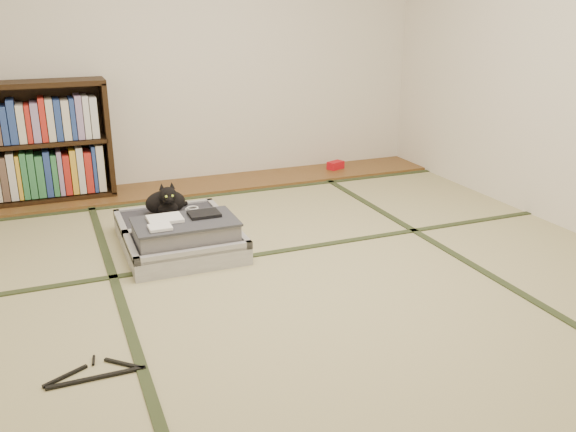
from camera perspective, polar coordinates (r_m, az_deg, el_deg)
name	(u,v)px	position (r m, az deg, el deg)	size (l,w,h in m)	color
floor	(303,277)	(3.48, 1.41, -5.76)	(4.50, 4.50, 0.00)	tan
wood_strip	(210,184)	(5.25, -7.28, 2.96)	(4.00, 0.50, 0.02)	brown
red_item	(336,165)	(5.68, 4.47, 4.77)	(0.15, 0.09, 0.07)	red
room_shell	(305,5)	(3.15, 1.63, 19.10)	(4.50, 4.50, 4.50)	white
tatami_borders	(272,246)	(3.90, -1.48, -2.86)	(4.00, 4.50, 0.01)	#2D381E
bookcase	(18,146)	(5.07, -23.91, 6.00)	(1.35, 0.31, 0.92)	black
suitcase	(180,235)	(3.90, -10.10, -1.72)	(0.69, 0.92, 0.27)	#B6B5BB
cat	(166,202)	(4.12, -11.32, 1.28)	(0.31, 0.31, 0.25)	black
cable_coil	(192,209)	(4.22, -8.96, 0.67)	(0.10, 0.10, 0.02)	white
hanger	(96,373)	(2.75, -17.52, -13.87)	(0.41, 0.19, 0.01)	black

